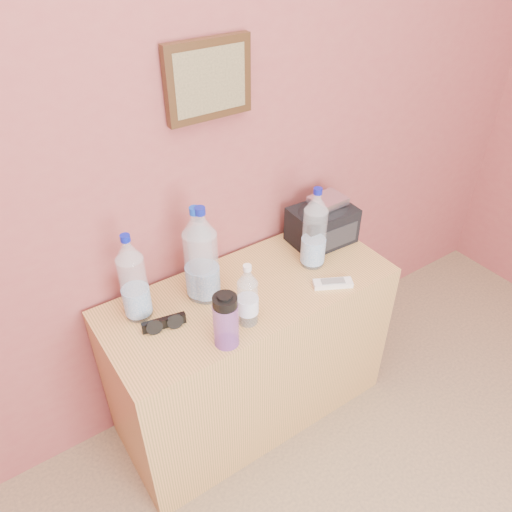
% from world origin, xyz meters
% --- Properties ---
extents(picture_frame, '(0.30, 0.03, 0.25)m').
position_xyz_m(picture_frame, '(0.24, 1.98, 1.40)').
color(picture_frame, '#382311').
rests_on(picture_frame, room_shell).
extents(dresser, '(1.11, 0.46, 0.69)m').
position_xyz_m(dresser, '(0.24, 1.75, 0.35)').
color(dresser, tan).
rests_on(dresser, ground).
extents(pet_large_a, '(0.09, 0.09, 0.33)m').
position_xyz_m(pet_large_a, '(-0.15, 1.86, 0.84)').
color(pet_large_a, silver).
rests_on(pet_large_a, dresser).
extents(pet_large_b, '(0.10, 0.10, 0.37)m').
position_xyz_m(pet_large_b, '(0.08, 1.83, 0.86)').
color(pet_large_b, silver).
rests_on(pet_large_b, dresser).
extents(pet_large_c, '(0.10, 0.10, 0.37)m').
position_xyz_m(pet_large_c, '(0.09, 1.81, 0.86)').
color(pet_large_c, '#C5DDFC').
rests_on(pet_large_c, dresser).
extents(pet_large_d, '(0.09, 0.09, 0.34)m').
position_xyz_m(pet_large_d, '(0.54, 1.75, 0.84)').
color(pet_large_d, silver).
rests_on(pet_large_d, dresser).
extents(pet_small, '(0.07, 0.07, 0.24)m').
position_xyz_m(pet_small, '(0.15, 1.62, 0.80)').
color(pet_small, '#C2E5F7').
rests_on(pet_small, dresser).
extents(nalgene_bottle, '(0.08, 0.08, 0.20)m').
position_xyz_m(nalgene_bottle, '(0.04, 1.57, 0.79)').
color(nalgene_bottle, purple).
rests_on(nalgene_bottle, dresser).
extents(sunglasses, '(0.16, 0.08, 0.04)m').
position_xyz_m(sunglasses, '(-0.10, 1.75, 0.71)').
color(sunglasses, black).
rests_on(sunglasses, dresser).
extents(ac_remote, '(0.15, 0.11, 0.02)m').
position_xyz_m(ac_remote, '(0.51, 1.60, 0.70)').
color(ac_remote, white).
rests_on(ac_remote, dresser).
extents(toiletry_bag, '(0.26, 0.19, 0.17)m').
position_xyz_m(toiletry_bag, '(0.67, 1.85, 0.78)').
color(toiletry_bag, black).
rests_on(toiletry_bag, dresser).
extents(foil_packet, '(0.14, 0.11, 0.03)m').
position_xyz_m(foil_packet, '(0.69, 1.85, 0.88)').
color(foil_packet, silver).
rests_on(foil_packet, toiletry_bag).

